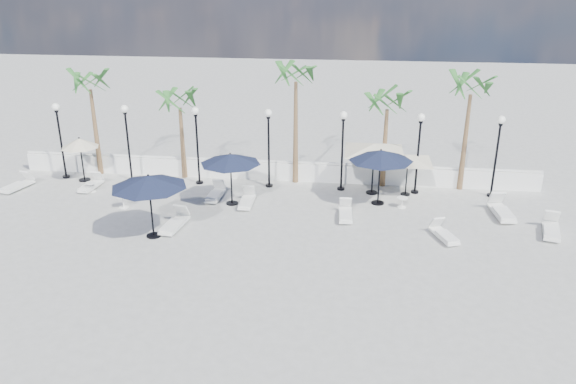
# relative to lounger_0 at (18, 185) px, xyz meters

# --- Properties ---
(ground) EXTENTS (100.00, 100.00, 0.00)m
(ground) POSITION_rel_lounger_0_xyz_m (12.00, -4.63, -0.22)
(ground) COLOR gray
(ground) RESTS_ON ground
(balustrade) EXTENTS (26.00, 0.30, 1.01)m
(balustrade) POSITION_rel_lounger_0_xyz_m (12.00, 2.87, 0.25)
(balustrade) COLOR white
(balustrade) RESTS_ON ground
(lamppost_0) EXTENTS (0.36, 0.36, 3.84)m
(lamppost_0) POSITION_rel_lounger_0_xyz_m (1.50, 1.87, 2.27)
(lamppost_0) COLOR black
(lamppost_0) RESTS_ON ground
(lamppost_1) EXTENTS (0.36, 0.36, 3.84)m
(lamppost_1) POSITION_rel_lounger_0_xyz_m (5.00, 1.87, 2.27)
(lamppost_1) COLOR black
(lamppost_1) RESTS_ON ground
(lamppost_2) EXTENTS (0.36, 0.36, 3.84)m
(lamppost_2) POSITION_rel_lounger_0_xyz_m (8.50, 1.87, 2.27)
(lamppost_2) COLOR black
(lamppost_2) RESTS_ON ground
(lamppost_3) EXTENTS (0.36, 0.36, 3.84)m
(lamppost_3) POSITION_rel_lounger_0_xyz_m (12.00, 1.87, 2.27)
(lamppost_3) COLOR black
(lamppost_3) RESTS_ON ground
(lamppost_4) EXTENTS (0.36, 0.36, 3.84)m
(lamppost_4) POSITION_rel_lounger_0_xyz_m (15.50, 1.87, 2.27)
(lamppost_4) COLOR black
(lamppost_4) RESTS_ON ground
(lamppost_5) EXTENTS (0.36, 0.36, 3.84)m
(lamppost_5) POSITION_rel_lounger_0_xyz_m (19.00, 1.87, 2.27)
(lamppost_5) COLOR black
(lamppost_5) RESTS_ON ground
(lamppost_6) EXTENTS (0.36, 0.36, 3.84)m
(lamppost_6) POSITION_rel_lounger_0_xyz_m (22.50, 1.87, 2.27)
(lamppost_6) COLOR black
(lamppost_6) RESTS_ON ground
(palm_0) EXTENTS (2.60, 2.60, 5.50)m
(palm_0) POSITION_rel_lounger_0_xyz_m (3.00, 2.67, 4.31)
(palm_0) COLOR brown
(palm_0) RESTS_ON ground
(palm_1) EXTENTS (2.60, 2.60, 4.70)m
(palm_1) POSITION_rel_lounger_0_xyz_m (7.50, 2.67, 3.53)
(palm_1) COLOR brown
(palm_1) RESTS_ON ground
(palm_2) EXTENTS (2.60, 2.60, 6.10)m
(palm_2) POSITION_rel_lounger_0_xyz_m (13.20, 2.67, 4.89)
(palm_2) COLOR brown
(palm_2) RESTS_ON ground
(palm_3) EXTENTS (2.60, 2.60, 4.90)m
(palm_3) POSITION_rel_lounger_0_xyz_m (17.50, 2.67, 3.73)
(palm_3) COLOR brown
(palm_3) RESTS_ON ground
(palm_4) EXTENTS (2.60, 2.60, 5.70)m
(palm_4) POSITION_rel_lounger_0_xyz_m (21.20, 2.67, 4.51)
(palm_4) COLOR brown
(palm_4) RESTS_ON ground
(lounger_0) EXTENTS (0.96, 1.85, 0.66)m
(lounger_0) POSITION_rel_lounger_0_xyz_m (0.00, 0.00, 0.00)
(lounger_0) COLOR silver
(lounger_0) RESTS_ON ground
(lounger_1) EXTENTS (0.66, 1.70, 0.63)m
(lounger_1) POSITION_rel_lounger_0_xyz_m (3.50, 0.49, -0.01)
(lounger_1) COLOR silver
(lounger_1) RESTS_ON ground
(lounger_2) EXTENTS (0.83, 1.95, 0.71)m
(lounger_2) POSITION_rel_lounger_0_xyz_m (8.92, -3.40, 0.02)
(lounger_2) COLOR silver
(lounger_2) RESTS_ON ground
(lounger_3) EXTENTS (0.61, 1.75, 0.65)m
(lounger_3) POSITION_rel_lounger_0_xyz_m (9.76, 0.01, -0.00)
(lounger_3) COLOR silver
(lounger_3) RESTS_ON ground
(lounger_4) EXTENTS (0.62, 1.74, 0.65)m
(lounger_4) POSITION_rel_lounger_0_xyz_m (11.36, -0.58, -0.01)
(lounger_4) COLOR silver
(lounger_4) RESTS_ON ground
(lounger_5) EXTENTS (0.64, 1.73, 0.64)m
(lounger_5) POSITION_rel_lounger_0_xyz_m (15.81, -1.48, -0.01)
(lounger_5) COLOR silver
(lounger_5) RESTS_ON ground
(lounger_6) EXTENTS (0.84, 2.10, 0.77)m
(lounger_6) POSITION_rel_lounger_0_xyz_m (22.44, -0.48, 0.03)
(lounger_6) COLOR silver
(lounger_6) RESTS_ON ground
(lounger_7) EXTENTS (1.07, 1.73, 0.62)m
(lounger_7) POSITION_rel_lounger_0_xyz_m (19.70, -3.05, -0.01)
(lounger_7) COLOR silver
(lounger_7) RESTS_ON ground
(lounger_8) EXTENTS (1.06, 1.98, 0.71)m
(lounger_8) POSITION_rel_lounger_0_xyz_m (24.00, -2.11, 0.02)
(lounger_8) COLOR silver
(lounger_8) RESTS_ON ground
(side_table_0) EXTENTS (0.49, 0.49, 0.48)m
(side_table_0) POSITION_rel_lounger_0_xyz_m (3.70, 0.09, 0.07)
(side_table_0) COLOR silver
(side_table_0) RESTS_ON ground
(side_table_1) EXTENTS (0.56, 0.56, 0.54)m
(side_table_1) POSITION_rel_lounger_0_xyz_m (5.97, -1.55, 0.11)
(side_table_1) COLOR silver
(side_table_1) RESTS_ON ground
(side_table_2) EXTENTS (0.49, 0.49, 0.47)m
(side_table_2) POSITION_rel_lounger_0_xyz_m (18.27, -0.03, 0.06)
(side_table_2) COLOR silver
(side_table_2) RESTS_ON ground
(parasol_navy_left) EXTENTS (2.97, 2.97, 2.62)m
(parasol_navy_left) POSITION_rel_lounger_0_xyz_m (8.31, -4.23, 2.09)
(parasol_navy_left) COLOR black
(parasol_navy_left) RESTS_ON ground
(parasol_navy_mid) EXTENTS (2.70, 2.70, 2.42)m
(parasol_navy_mid) POSITION_rel_lounger_0_xyz_m (10.67, -0.54, 1.90)
(parasol_navy_mid) COLOR black
(parasol_navy_mid) RESTS_ON ground
(parasol_navy_right) EXTENTS (2.89, 2.89, 2.59)m
(parasol_navy_right) POSITION_rel_lounger_0_xyz_m (17.22, 0.31, 2.05)
(parasol_navy_right) COLOR black
(parasol_navy_right) RESTS_ON ground
(parasol_cream_sq_a) EXTENTS (5.34, 5.34, 2.62)m
(parasol_cream_sq_a) POSITION_rel_lounger_0_xyz_m (16.96, 1.57, 2.21)
(parasol_cream_sq_a) COLOR black
(parasol_cream_sq_a) RESTS_ON ground
(parasol_cream_sq_b) EXTENTS (4.21, 4.21, 2.11)m
(parasol_cream_sq_b) POSITION_rel_lounger_0_xyz_m (18.54, 1.57, 1.73)
(parasol_cream_sq_b) COLOR black
(parasol_cream_sq_b) RESTS_ON ground
(parasol_cream_small) EXTENTS (1.84, 1.84, 2.26)m
(parasol_cream_small) POSITION_rel_lounger_0_xyz_m (2.63, 1.57, 1.71)
(parasol_cream_small) COLOR black
(parasol_cream_small) RESTS_ON ground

